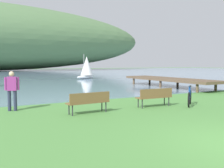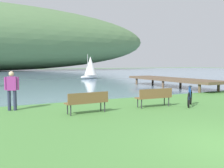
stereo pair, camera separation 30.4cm
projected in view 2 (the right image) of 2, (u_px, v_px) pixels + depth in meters
The scene contains 7 objects.
bay_water at pixel (9, 74), 49.84m from camera, with size 180.00×80.00×0.04m, color #7A99B2.
park_bench_near_camera at pixel (87, 101), 10.66m from camera, with size 1.83×0.59×0.88m.
park_bench_further_along at pixel (154, 96), 12.23m from camera, with size 1.82×0.54×0.88m.
bicycle_leaning_near_bench at pixel (190, 98), 12.55m from camera, with size 1.39×1.19×1.01m.
person_at_shoreline at pixel (12, 88), 11.31m from camera, with size 0.59×0.32×1.71m.
sailboat_nearest_to_shore at pixel (90, 67), 34.43m from camera, with size 2.85×2.06×3.23m.
pier_dock at pixel (172, 79), 22.21m from camera, with size 2.40×10.00×0.80m.
Camera 2 is at (-5.86, -4.23, 2.04)m, focal length 41.91 mm.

